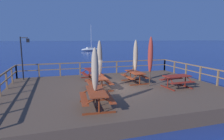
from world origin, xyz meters
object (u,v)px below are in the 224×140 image
lamp_post_hooked (24,52)px  sailboat_distant (90,49)px  patio_umbrella_short_mid (150,55)px  patio_umbrella_tall_mid_right (95,70)px  picnic_table_mid_centre (92,72)px  picnic_table_front_left (96,95)px  picnic_table_front_right (177,79)px  patio_umbrella_short_front (100,58)px  picnic_table_mid_right (99,80)px  patio_umbrella_tall_back_right (136,56)px  picnic_table_back_right (135,75)px

lamp_post_hooked → sailboat_distant: 43.46m
patio_umbrella_short_mid → sailboat_distant: sailboat_distant is taller
patio_umbrella_tall_mid_right → lamp_post_hooked: size_ratio=0.84×
picnic_table_mid_centre → patio_umbrella_tall_mid_right: 6.13m
picnic_table_mid_centre → patio_umbrella_tall_mid_right: bearing=-98.9°
picnic_table_front_left → lamp_post_hooked: bearing=118.7°
picnic_table_front_right → patio_umbrella_short_front: 5.02m
picnic_table_mid_centre → patio_umbrella_short_front: (-0.03, -2.92, 1.33)m
picnic_table_front_left → patio_umbrella_tall_mid_right: 1.15m
picnic_table_front_left → picnic_table_mid_right: 3.07m
patio_umbrella_tall_mid_right → patio_umbrella_tall_back_right: patio_umbrella_tall_back_right is taller
picnic_table_mid_centre → lamp_post_hooked: 5.17m
picnic_table_front_left → picnic_table_front_right: 5.88m
patio_umbrella_short_mid → lamp_post_hooked: 9.13m
picnic_table_mid_centre → picnic_table_front_right: bearing=-40.5°
picnic_table_back_right → patio_umbrella_short_mid: bearing=-68.0°
picnic_table_front_left → picnic_table_mid_right: bearing=75.1°
patio_umbrella_short_front → lamp_post_hooked: (-4.75, 4.14, 0.23)m
picnic_table_back_right → sailboat_distant: 45.04m
picnic_table_mid_right → lamp_post_hooked: lamp_post_hooked is taller
lamp_post_hooked → sailboat_distant: bearing=73.4°
picnic_table_back_right → lamp_post_hooked: bearing=157.1°
picnic_table_front_right → sailboat_distant: size_ratio=0.23×
picnic_table_front_right → patio_umbrella_tall_back_right: size_ratio=0.59×
patio_umbrella_tall_back_right → picnic_table_mid_right: bearing=-160.9°
sailboat_distant → picnic_table_front_left: bearing=-99.9°
patio_umbrella_tall_mid_right → patio_umbrella_tall_back_right: (3.67, 3.99, 0.18)m
patio_umbrella_short_mid → patio_umbrella_tall_back_right: (-0.48, 1.23, -0.13)m
picnic_table_back_right → picnic_table_mid_right: 2.98m
picnic_table_mid_right → patio_umbrella_tall_mid_right: patio_umbrella_tall_mid_right is taller
patio_umbrella_short_front → picnic_table_back_right: bearing=19.4°
patio_umbrella_short_front → lamp_post_hooked: bearing=138.9°
sailboat_distant → picnic_table_mid_right: bearing=-99.5°
patio_umbrella_tall_mid_right → patio_umbrella_short_mid: patio_umbrella_short_mid is taller
picnic_table_back_right → patio_umbrella_short_mid: (0.50, -1.23, 1.46)m
lamp_post_hooked → sailboat_distant: sailboat_distant is taller
picnic_table_back_right → patio_umbrella_tall_mid_right: (-3.65, -3.99, 1.15)m
picnic_table_mid_centre → sailboat_distant: size_ratio=0.23×
picnic_table_front_left → picnic_table_mid_right: (0.79, 2.97, -0.00)m
picnic_table_mid_right → patio_umbrella_short_mid: patio_umbrella_short_mid is taller
picnic_table_back_right → lamp_post_hooked: 8.29m
picnic_table_mid_centre → patio_umbrella_tall_back_right: patio_umbrella_tall_back_right is taller
picnic_table_mid_right → patio_umbrella_tall_mid_right: bearing=-105.6°
picnic_table_back_right → picnic_table_front_right: size_ratio=1.11×
lamp_post_hooked → picnic_table_front_left: bearing=-61.3°
picnic_table_mid_centre → patio_umbrella_short_mid: bearing=-44.7°
picnic_table_front_right → patio_umbrella_tall_back_right: (-1.95, 2.04, 1.34)m
picnic_table_mid_right → patio_umbrella_short_front: 1.32m
patio_umbrella_tall_back_right → patio_umbrella_short_front: bearing=-160.8°
patio_umbrella_tall_back_right → patio_umbrella_short_front: (-2.76, -0.96, -0.01)m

